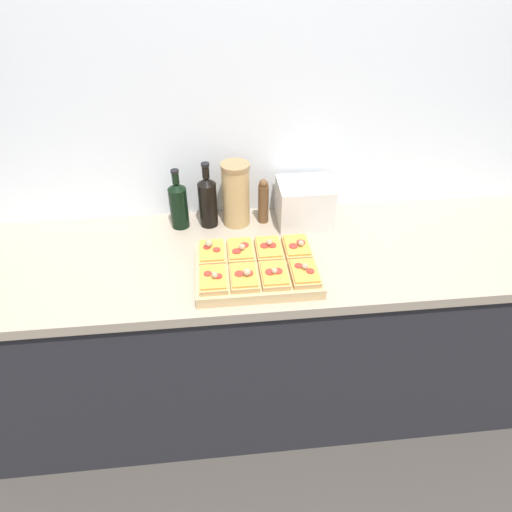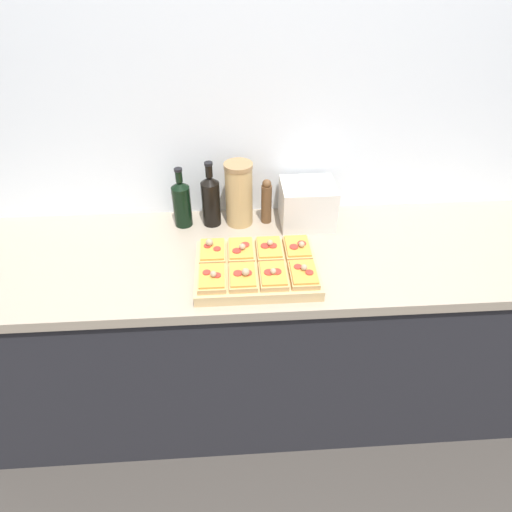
# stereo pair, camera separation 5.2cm
# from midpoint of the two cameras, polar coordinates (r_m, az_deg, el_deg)

# --- Properties ---
(ground_plane) EXTENTS (12.00, 12.00, 0.00)m
(ground_plane) POSITION_cam_midpoint_polar(r_m,az_deg,el_deg) (2.26, 1.70, -23.30)
(ground_plane) COLOR #3D3833
(wall_back) EXTENTS (6.00, 0.06, 2.50)m
(wall_back) POSITION_cam_midpoint_polar(r_m,az_deg,el_deg) (1.92, -0.27, 15.33)
(wall_back) COLOR silver
(wall_back) RESTS_ON ground_plane
(kitchen_counter) EXTENTS (2.63, 0.67, 0.90)m
(kitchen_counter) POSITION_cam_midpoint_polar(r_m,az_deg,el_deg) (2.08, 0.79, -9.44)
(kitchen_counter) COLOR #232328
(kitchen_counter) RESTS_ON ground_plane
(cutting_board) EXTENTS (0.44, 0.33, 0.04)m
(cutting_board) POSITION_cam_midpoint_polar(r_m,az_deg,el_deg) (1.66, -0.79, -1.73)
(cutting_board) COLOR tan
(cutting_board) RESTS_ON kitchen_counter
(pizza_slice_back_left) EXTENTS (0.10, 0.14, 0.06)m
(pizza_slice_back_left) POSITION_cam_midpoint_polar(r_m,az_deg,el_deg) (1.70, -6.41, 0.50)
(pizza_slice_back_left) COLOR tan
(pizza_slice_back_left) RESTS_ON cutting_board
(pizza_slice_back_midleft) EXTENTS (0.10, 0.14, 0.05)m
(pizza_slice_back_midleft) POSITION_cam_midpoint_polar(r_m,az_deg,el_deg) (1.70, -2.82, 0.68)
(pizza_slice_back_midleft) COLOR tan
(pizza_slice_back_midleft) RESTS_ON cutting_board
(pizza_slice_back_midright) EXTENTS (0.10, 0.14, 0.05)m
(pizza_slice_back_midright) POSITION_cam_midpoint_polar(r_m,az_deg,el_deg) (1.71, 0.74, 0.92)
(pizza_slice_back_midright) COLOR tan
(pizza_slice_back_midright) RESTS_ON cutting_board
(pizza_slice_back_right) EXTENTS (0.10, 0.14, 0.05)m
(pizza_slice_back_right) POSITION_cam_midpoint_polar(r_m,az_deg,el_deg) (1.72, 4.27, 1.12)
(pizza_slice_back_right) COLOR tan
(pizza_slice_back_right) RESTS_ON cutting_board
(pizza_slice_front_left) EXTENTS (0.10, 0.14, 0.05)m
(pizza_slice_front_left) POSITION_cam_midpoint_polar(r_m,az_deg,el_deg) (1.58, -6.30, -2.88)
(pizza_slice_front_left) COLOR tan
(pizza_slice_front_left) RESTS_ON cutting_board
(pizza_slice_front_midleft) EXTENTS (0.10, 0.14, 0.06)m
(pizza_slice_front_midleft) POSITION_cam_midpoint_polar(r_m,az_deg,el_deg) (1.58, -2.44, -2.62)
(pizza_slice_front_midleft) COLOR tan
(pizza_slice_front_midleft) RESTS_ON cutting_board
(pizza_slice_front_midright) EXTENTS (0.10, 0.14, 0.05)m
(pizza_slice_front_midright) POSITION_cam_midpoint_polar(r_m,az_deg,el_deg) (1.59, 1.37, -2.39)
(pizza_slice_front_midright) COLOR tan
(pizza_slice_front_midright) RESTS_ON cutting_board
(pizza_slice_front_right) EXTENTS (0.10, 0.14, 0.05)m
(pizza_slice_front_right) POSITION_cam_midpoint_polar(r_m,az_deg,el_deg) (1.60, 5.15, -2.12)
(pizza_slice_front_right) COLOR tan
(pizza_slice_front_right) RESTS_ON cutting_board
(olive_oil_bottle) EXTENTS (0.07, 0.07, 0.26)m
(olive_oil_bottle) POSITION_cam_midpoint_polar(r_m,az_deg,el_deg) (1.91, -10.44, 6.42)
(olive_oil_bottle) COLOR black
(olive_oil_bottle) RESTS_ON kitchen_counter
(wine_bottle) EXTENTS (0.08, 0.08, 0.28)m
(wine_bottle) POSITION_cam_midpoint_polar(r_m,az_deg,el_deg) (1.90, -6.84, 6.91)
(wine_bottle) COLOR black
(wine_bottle) RESTS_ON kitchen_counter
(grain_jar_tall) EXTENTS (0.12, 0.12, 0.27)m
(grain_jar_tall) POSITION_cam_midpoint_polar(r_m,az_deg,el_deg) (1.89, -3.33, 7.69)
(grain_jar_tall) COLOR tan
(grain_jar_tall) RESTS_ON kitchen_counter
(pepper_mill) EXTENTS (0.04, 0.04, 0.20)m
(pepper_mill) POSITION_cam_midpoint_polar(r_m,az_deg,el_deg) (1.92, 0.18, 6.86)
(pepper_mill) COLOR brown
(pepper_mill) RESTS_ON kitchen_counter
(toaster_oven) EXTENTS (0.24, 0.19, 0.18)m
(toaster_oven) POSITION_cam_midpoint_polar(r_m,az_deg,el_deg) (1.92, 5.26, 6.59)
(toaster_oven) COLOR beige
(toaster_oven) RESTS_ON kitchen_counter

